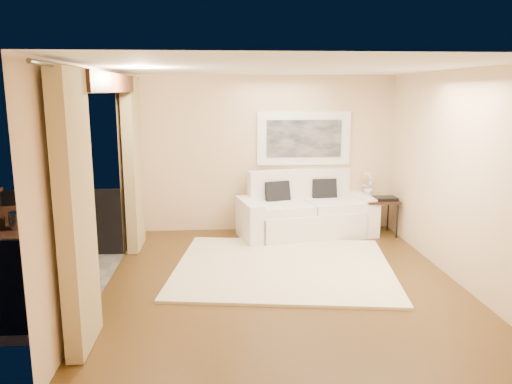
{
  "coord_description": "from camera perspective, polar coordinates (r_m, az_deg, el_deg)",
  "views": [
    {
      "loc": [
        -0.78,
        -6.11,
        2.42
      ],
      "look_at": [
        -0.29,
        0.65,
        1.05
      ],
      "focal_mm": 35.0,
      "sensor_mm": 36.0,
      "label": 1
    }
  ],
  "objects": [
    {
      "name": "floor",
      "position": [
        6.62,
        2.95,
        -10.04
      ],
      "size": [
        5.0,
        5.0,
        0.0
      ],
      "primitive_type": "plane",
      "color": "brown",
      "rests_on": "ground"
    },
    {
      "name": "room_shell",
      "position": [
        6.26,
        -16.97,
        11.85
      ],
      "size": [
        5.0,
        6.4,
        5.0
      ],
      "color": "white",
      "rests_on": "ground"
    },
    {
      "name": "balcony",
      "position": [
        6.98,
        -25.38,
        -8.46
      ],
      "size": [
        1.81,
        2.6,
        1.17
      ],
      "color": "#605B56",
      "rests_on": "ground"
    },
    {
      "name": "curtains",
      "position": [
        6.35,
        -16.18,
        1.13
      ],
      "size": [
        0.16,
        4.8,
        2.64
      ],
      "color": "tan",
      "rests_on": "ground"
    },
    {
      "name": "artwork",
      "position": [
        8.73,
        5.49,
        6.12
      ],
      "size": [
        1.62,
        0.07,
        0.92
      ],
      "color": "white",
      "rests_on": "room_shell"
    },
    {
      "name": "rug",
      "position": [
        7.04,
        3.13,
        -8.55
      ],
      "size": [
        3.28,
        2.96,
        0.04
      ],
      "primitive_type": "cube",
      "rotation": [
        0.0,
        0.0,
        -0.14
      ],
      "color": "#FFF4CD",
      "rests_on": "floor"
    },
    {
      "name": "sofa",
      "position": [
        8.58,
        5.62,
        -2.36
      ],
      "size": [
        2.41,
        1.42,
        1.09
      ],
      "rotation": [
        0.0,
        0.0,
        0.21
      ],
      "color": "white",
      "rests_on": "floor"
    },
    {
      "name": "side_table",
      "position": [
        8.75,
        14.0,
        -1.12
      ],
      "size": [
        0.61,
        0.61,
        0.63
      ],
      "rotation": [
        0.0,
        0.0,
        -0.07
      ],
      "color": "black",
      "rests_on": "floor"
    },
    {
      "name": "tray",
      "position": [
        8.67,
        14.53,
        -0.71
      ],
      "size": [
        0.39,
        0.29,
        0.05
      ],
      "primitive_type": "cube",
      "rotation": [
        0.0,
        0.0,
        0.02
      ],
      "color": "black",
      "rests_on": "side_table"
    },
    {
      "name": "orchid",
      "position": [
        8.8,
        12.74,
        1.01
      ],
      "size": [
        0.3,
        0.31,
        0.49
      ],
      "primitive_type": "imported",
      "rotation": [
        0.0,
        0.0,
        0.86
      ],
      "color": "white",
      "rests_on": "side_table"
    },
    {
      "name": "bistro_table",
      "position": [
        6.49,
        -24.44,
        -4.71
      ],
      "size": [
        0.73,
        0.73,
        0.81
      ],
      "rotation": [
        0.0,
        0.0,
        0.07
      ],
      "color": "black",
      "rests_on": "balcony"
    },
    {
      "name": "balcony_chair_far",
      "position": [
        7.44,
        -25.73,
        -4.31
      ],
      "size": [
        0.5,
        0.51,
        0.95
      ],
      "rotation": [
        0.0,
        0.0,
        3.41
      ],
      "color": "black",
      "rests_on": "balcony"
    },
    {
      "name": "ice_bucket",
      "position": [
        6.59,
        -25.66,
        -2.94
      ],
      "size": [
        0.18,
        0.18,
        0.2
      ],
      "primitive_type": "cylinder",
      "color": "silver",
      "rests_on": "bistro_table"
    },
    {
      "name": "candle",
      "position": [
        6.59,
        -24.02,
        -3.38
      ],
      "size": [
        0.06,
        0.06,
        0.07
      ],
      "primitive_type": "cylinder",
      "color": "red",
      "rests_on": "bistro_table"
    },
    {
      "name": "vase",
      "position": [
        6.33,
        -25.19,
        -3.54
      ],
      "size": [
        0.04,
        0.04,
        0.18
      ],
      "primitive_type": "cylinder",
      "color": "white",
      "rests_on": "bistro_table"
    },
    {
      "name": "glass_a",
      "position": [
        6.38,
        -23.94,
        -3.62
      ],
      "size": [
        0.06,
        0.06,
        0.12
      ],
      "primitive_type": "cylinder",
      "color": "silver",
      "rests_on": "bistro_table"
    },
    {
      "name": "glass_b",
      "position": [
        6.37,
        -23.31,
        -3.58
      ],
      "size": [
        0.06,
        0.06,
        0.12
      ],
      "primitive_type": "cylinder",
      "color": "silver",
      "rests_on": "bistro_table"
    }
  ]
}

